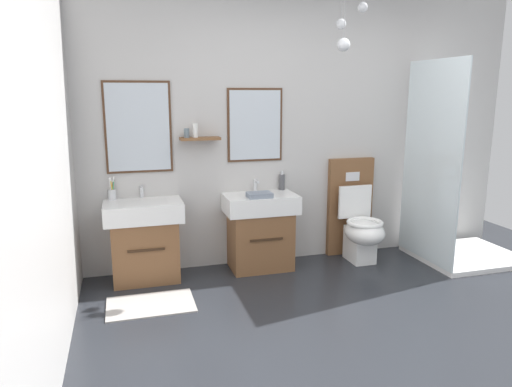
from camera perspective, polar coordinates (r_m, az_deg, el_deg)
ground_plane at (r=3.45m, az=17.19°, el=-18.00°), size 5.68×5.12×0.10m
wall_back at (r=4.69m, az=5.37°, el=8.92°), size 4.48×0.60×2.78m
wall_left at (r=2.52m, az=-26.65°, el=4.98°), size 0.12×3.92×2.78m
bath_mat at (r=3.92m, az=-12.59°, el=-12.97°), size 0.68×0.44×0.01m
vanity_sink_left at (r=4.32m, az=-13.30°, el=-5.32°), size 0.67×0.44×0.72m
tap_on_left_sink at (r=4.37m, az=-13.66°, el=0.39°), size 0.03×0.13×0.11m
vanity_sink_right at (r=4.49m, az=0.48°, el=-4.34°), size 0.67×0.44×0.72m
tap_on_right_sink at (r=4.53m, az=-0.05°, el=1.15°), size 0.03×0.13×0.11m
toilet at (r=4.84m, az=12.10°, el=-3.43°), size 0.48×0.62×1.00m
toothbrush_cup at (r=4.36m, az=-17.01°, el=0.02°), size 0.07×0.07×0.21m
soap_dispenser at (r=4.61m, az=3.15°, el=1.42°), size 0.06×0.06×0.19m
folded_hand_towel at (r=4.28m, az=0.42°, el=-0.17°), size 0.22×0.16×0.04m
shower_tray at (r=5.07m, az=22.70°, el=-3.19°), size 1.00×0.86×1.95m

